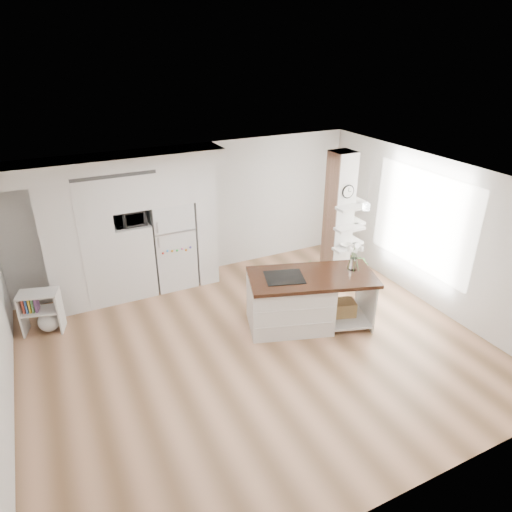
{
  "coord_description": "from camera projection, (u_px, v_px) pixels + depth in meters",
  "views": [
    {
      "loc": [
        -2.62,
        -5.32,
        4.48
      ],
      "look_at": [
        0.43,
        0.9,
        1.18
      ],
      "focal_mm": 32.0,
      "sensor_mm": 36.0,
      "label": 1
    }
  ],
  "objects": [
    {
      "name": "refrigerator",
      "position": [
        172.0,
        244.0,
        8.88
      ],
      "size": [
        0.78,
        0.69,
        1.75
      ],
      "color": "silver",
      "rests_on": "floor"
    },
    {
      "name": "room",
      "position": [
        257.0,
        243.0,
        6.49
      ],
      "size": [
        7.04,
        6.04,
        2.72
      ],
      "color": "white",
      "rests_on": "ground"
    },
    {
      "name": "bookshelf",
      "position": [
        44.0,
        314.0,
        7.61
      ],
      "size": [
        0.7,
        0.51,
        0.74
      ],
      "rotation": [
        0.0,
        0.0,
        -0.27
      ],
      "color": "silver",
      "rests_on": "floor"
    },
    {
      "name": "cabinet_wall",
      "position": [
        120.0,
        221.0,
        8.23
      ],
      "size": [
        4.0,
        0.71,
        2.7
      ],
      "color": "silver",
      "rests_on": "floor"
    },
    {
      "name": "column",
      "position": [
        344.0,
        223.0,
        8.56
      ],
      "size": [
        0.69,
        0.9,
        2.7
      ],
      "color": "silver",
      "rests_on": "floor"
    },
    {
      "name": "window",
      "position": [
        422.0,
        221.0,
        8.26
      ],
      "size": [
        0.0,
        2.4,
        2.4
      ],
      "primitive_type": "plane",
      "rotation": [
        1.57,
        0.0,
        -1.57
      ],
      "color": "white",
      "rests_on": "room"
    },
    {
      "name": "microwave",
      "position": [
        130.0,
        217.0,
        8.23
      ],
      "size": [
        0.54,
        0.37,
        0.3
      ],
      "primitive_type": "imported",
      "color": "#2D2D2D",
      "rests_on": "cabinet_wall"
    },
    {
      "name": "shelf_plant",
      "position": [
        350.0,
        210.0,
        8.73
      ],
      "size": [
        0.27,
        0.23,
        0.3
      ],
      "primitive_type": "imported",
      "color": "#316127",
      "rests_on": "column"
    },
    {
      "name": "floor_plant_a",
      "position": [
        305.0,
        273.0,
        9.1
      ],
      "size": [
        0.34,
        0.3,
        0.53
      ],
      "primitive_type": "imported",
      "rotation": [
        0.0,
        0.0,
        0.25
      ],
      "color": "#316127",
      "rests_on": "floor"
    },
    {
      "name": "pendant_light",
      "position": [
        350.0,
        205.0,
        7.17
      ],
      "size": [
        0.12,
        0.12,
        0.1
      ],
      "primitive_type": "cylinder",
      "color": "white",
      "rests_on": "room"
    },
    {
      "name": "decor_bowl",
      "position": [
        346.0,
        245.0,
        8.5
      ],
      "size": [
        0.22,
        0.22,
        0.05
      ],
      "primitive_type": "imported",
      "color": "white",
      "rests_on": "column"
    },
    {
      "name": "floor_plant_b",
      "position": [
        360.0,
        271.0,
        9.16
      ],
      "size": [
        0.36,
        0.36,
        0.53
      ],
      "primitive_type": "imported",
      "rotation": [
        0.0,
        0.0,
        0.24
      ],
      "color": "#316127",
      "rests_on": "floor"
    },
    {
      "name": "kitchen_island",
      "position": [
        297.0,
        300.0,
        7.71
      ],
      "size": [
        2.3,
        1.59,
        1.51
      ],
      "rotation": [
        0.0,
        0.0,
        -0.31
      ],
      "color": "silver",
      "rests_on": "floor"
    },
    {
      "name": "floor",
      "position": [
        257.0,
        349.0,
        7.29
      ],
      "size": [
        7.0,
        6.0,
        0.01
      ],
      "primitive_type": "cube",
      "color": "tan",
      "rests_on": "ground"
    }
  ]
}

